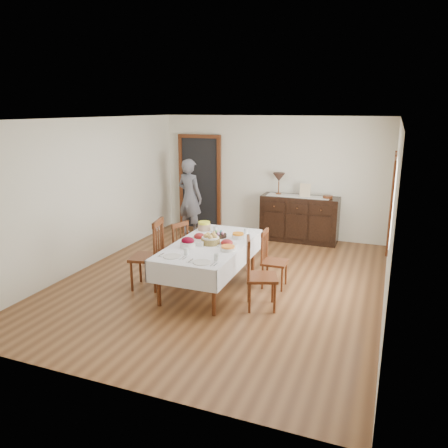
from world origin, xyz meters
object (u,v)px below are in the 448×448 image
(chair_left_near, at_px, (150,254))
(dining_table, at_px, (210,249))
(sideboard, at_px, (299,219))
(table_lamp, at_px, (279,178))
(chair_right_far, at_px, (272,259))
(chair_right_near, at_px, (258,273))
(chair_left_far, at_px, (176,247))
(person, at_px, (190,195))

(chair_left_near, bearing_deg, dining_table, 101.09)
(sideboard, relative_size, table_lamp, 3.50)
(chair_right_far, bearing_deg, table_lamp, 10.88)
(chair_right_near, bearing_deg, dining_table, 44.53)
(chair_left_far, distance_m, chair_right_far, 1.68)
(table_lamp, bearing_deg, chair_left_near, -109.11)
(sideboard, xyz_separation_m, table_lamp, (-0.48, 0.04, 0.84))
(chair_right_near, relative_size, chair_right_far, 1.12)
(dining_table, bearing_deg, chair_left_near, -158.23)
(dining_table, xyz_separation_m, chair_right_near, (0.91, -0.44, -0.12))
(dining_table, xyz_separation_m, chair_left_near, (-0.87, -0.35, -0.08))
(dining_table, distance_m, sideboard, 3.10)
(chair_left_near, distance_m, chair_right_far, 1.91)
(chair_left_far, bearing_deg, table_lamp, 177.71)
(dining_table, relative_size, chair_right_near, 2.06)
(person, height_order, table_lamp, person)
(chair_right_near, relative_size, table_lamp, 2.24)
(sideboard, bearing_deg, table_lamp, 174.84)
(sideboard, bearing_deg, dining_table, -104.73)
(chair_left_far, bearing_deg, dining_table, 86.13)
(dining_table, bearing_deg, chair_right_near, -25.95)
(dining_table, bearing_deg, table_lamp, 84.06)
(chair_left_near, xyz_separation_m, person, (-0.70, 2.91, 0.35))
(chair_right_far, bearing_deg, sideboard, 0.71)
(sideboard, height_order, person, person)
(chair_left_far, xyz_separation_m, sideboard, (1.57, 2.65, 0.02))
(person, bearing_deg, chair_left_near, 118.85)
(chair_left_near, bearing_deg, table_lamp, 149.97)
(chair_left_far, bearing_deg, person, -140.94)
(chair_right_far, bearing_deg, chair_right_near, 179.60)
(chair_left_far, xyz_separation_m, chair_right_near, (1.69, -0.78, 0.05))
(dining_table, xyz_separation_m, chair_right_far, (0.89, 0.37, -0.17))
(chair_left_far, bearing_deg, chair_left_near, 12.43)
(chair_right_near, height_order, person, person)
(chair_right_far, xyz_separation_m, person, (-2.46, 2.19, 0.44))
(chair_right_far, bearing_deg, dining_table, 111.10)
(chair_right_far, relative_size, table_lamp, 2.00)
(chair_left_far, height_order, chair_right_near, chair_right_near)
(chair_right_near, bearing_deg, person, 19.77)
(table_lamp, bearing_deg, chair_right_near, -80.09)
(chair_right_near, xyz_separation_m, sideboard, (-0.12, 3.43, -0.04))
(chair_left_far, relative_size, chair_right_far, 1.00)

